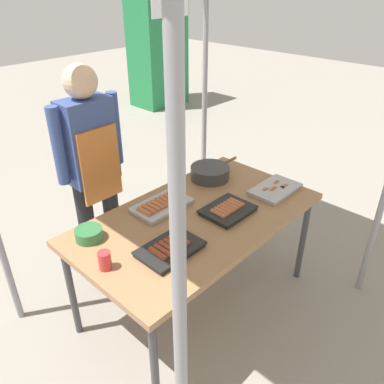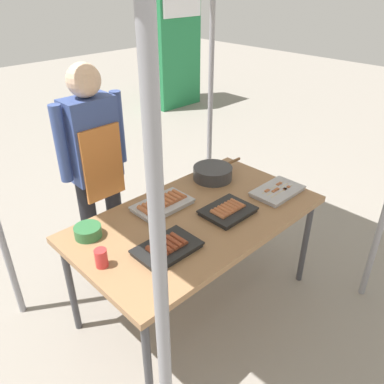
{
  "view_description": "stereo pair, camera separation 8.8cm",
  "coord_description": "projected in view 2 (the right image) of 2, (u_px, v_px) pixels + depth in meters",
  "views": [
    {
      "loc": [
        -1.52,
        -1.39,
        2.1
      ],
      "look_at": [
        0.0,
        0.05,
        0.9
      ],
      "focal_mm": 36.18,
      "sensor_mm": 36.0,
      "label": 1
    },
    {
      "loc": [
        -1.46,
        -1.45,
        2.1
      ],
      "look_at": [
        0.0,
        0.05,
        0.9
      ],
      "focal_mm": 36.18,
      "sensor_mm": 36.0,
      "label": 2
    }
  ],
  "objects": [
    {
      "name": "tray_grilled_sausages",
      "position": [
        167.0,
        248.0,
        2.13
      ],
      "size": [
        0.35,
        0.24,
        0.05
      ],
      "color": "black",
      "rests_on": "stall_table"
    },
    {
      "name": "cooking_wok",
      "position": [
        213.0,
        172.0,
        2.87
      ],
      "size": [
        0.45,
        0.29,
        0.09
      ],
      "color": "#38383A",
      "rests_on": "stall_table"
    },
    {
      "name": "tray_spring_rolls",
      "position": [
        162.0,
        204.0,
        2.53
      ],
      "size": [
        0.38,
        0.23,
        0.05
      ],
      "color": "#ADADB2",
      "rests_on": "stall_table"
    },
    {
      "name": "tray_meat_skewers",
      "position": [
        277.0,
        191.0,
        2.69
      ],
      "size": [
        0.36,
        0.23,
        0.04
      ],
      "color": "#ADADB2",
      "rests_on": "stall_table"
    },
    {
      "name": "ground_plane",
      "position": [
        197.0,
        301.0,
        2.83
      ],
      "size": [
        18.0,
        18.0,
        0.0
      ],
      "primitive_type": "plane",
      "color": "gray"
    },
    {
      "name": "drink_cup_near_edge",
      "position": [
        101.0,
        258.0,
        2.01
      ],
      "size": [
        0.07,
        0.07,
        0.1
      ],
      "primitive_type": "cylinder",
      "color": "red",
      "rests_on": "stall_table"
    },
    {
      "name": "condiment_bowl",
      "position": [
        88.0,
        231.0,
        2.25
      ],
      "size": [
        0.16,
        0.16,
        0.07
      ],
      "primitive_type": "cylinder",
      "color": "#33723F",
      "rests_on": "stall_table"
    },
    {
      "name": "neighbor_stall_left",
      "position": [
        170.0,
        43.0,
        6.55
      ],
      "size": [
        0.87,
        0.66,
        2.05
      ],
      "color": "#237F47",
      "rests_on": "ground"
    },
    {
      "name": "stall_table",
      "position": [
        197.0,
        222.0,
        2.48
      ],
      "size": [
        1.6,
        0.9,
        0.75
      ],
      "color": "#9E724C",
      "rests_on": "ground"
    },
    {
      "name": "tray_pork_links",
      "position": [
        228.0,
        211.0,
        2.47
      ],
      "size": [
        0.32,
        0.25,
        0.05
      ],
      "color": "black",
      "rests_on": "stall_table"
    },
    {
      "name": "vendor_woman",
      "position": [
        95.0,
        159.0,
        2.69
      ],
      "size": [
        0.52,
        0.23,
        1.61
      ],
      "rotation": [
        0.0,
        0.0,
        3.14
      ],
      "color": "black",
      "rests_on": "ground"
    }
  ]
}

